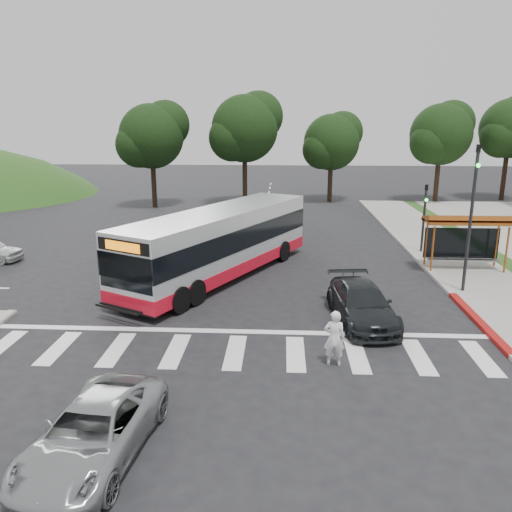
# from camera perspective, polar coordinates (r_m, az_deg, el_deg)

# --- Properties ---
(ground) EXTENTS (140.00, 140.00, 0.00)m
(ground) POSITION_cam_1_polar(r_m,az_deg,el_deg) (21.44, -1.14, -5.09)
(ground) COLOR black
(ground) RESTS_ON ground
(sidewalk_east) EXTENTS (4.00, 40.00, 0.12)m
(sidewalk_east) POSITION_cam_1_polar(r_m,az_deg,el_deg) (30.53, 21.09, 0.14)
(sidewalk_east) COLOR gray
(sidewalk_east) RESTS_ON ground
(curb_east) EXTENTS (0.30, 40.00, 0.15)m
(curb_east) POSITION_cam_1_polar(r_m,az_deg,el_deg) (29.97, 17.46, 0.22)
(curb_east) COLOR #9E9991
(curb_east) RESTS_ON ground
(curb_east_red) EXTENTS (0.32, 6.00, 0.15)m
(curb_east_red) POSITION_cam_1_polar(r_m,az_deg,el_deg) (20.89, 24.05, -6.80)
(curb_east_red) COLOR maroon
(curb_east_red) RESTS_ON ground
(crosswalk_ladder) EXTENTS (18.00, 2.60, 0.01)m
(crosswalk_ladder) POSITION_cam_1_polar(r_m,az_deg,el_deg) (16.85, -2.40, -10.92)
(crosswalk_ladder) COLOR silver
(crosswalk_ladder) RESTS_ON ground
(bus_shelter) EXTENTS (4.20, 1.60, 2.86)m
(bus_shelter) POSITION_cam_1_polar(r_m,az_deg,el_deg) (27.31, 22.95, 3.23)
(bus_shelter) COLOR #A04F1A
(bus_shelter) RESTS_ON sidewalk_east
(traffic_signal_ne_tall) EXTENTS (0.18, 0.37, 6.50)m
(traffic_signal_ne_tall) POSITION_cam_1_polar(r_m,az_deg,el_deg) (23.31, 23.46, 5.16)
(traffic_signal_ne_tall) COLOR black
(traffic_signal_ne_tall) RESTS_ON ground
(traffic_signal_ne_short) EXTENTS (0.18, 0.37, 4.00)m
(traffic_signal_ne_short) POSITION_cam_1_polar(r_m,az_deg,el_deg) (30.10, 18.70, 4.87)
(traffic_signal_ne_short) COLOR black
(traffic_signal_ne_short) RESTS_ON ground
(tree_ne_a) EXTENTS (6.16, 5.74, 9.30)m
(tree_ne_a) POSITION_cam_1_polar(r_m,az_deg,el_deg) (50.31, 20.46, 12.99)
(tree_ne_a) COLOR black
(tree_ne_a) RESTS_ON parking_lot
(tree_ne_b) EXTENTS (6.16, 5.74, 10.02)m
(tree_ne_b) POSITION_cam_1_polar(r_m,az_deg,el_deg) (54.59, 27.10, 12.96)
(tree_ne_b) COLOR black
(tree_ne_b) RESTS_ON ground
(tree_north_a) EXTENTS (6.60, 6.15, 10.17)m
(tree_north_a) POSITION_cam_1_polar(r_m,az_deg,el_deg) (46.28, -1.20, 14.46)
(tree_north_a) COLOR black
(tree_north_a) RESTS_ON ground
(tree_north_b) EXTENTS (5.72, 5.33, 8.43)m
(tree_north_b) POSITION_cam_1_polar(r_m,az_deg,el_deg) (48.39, 8.71, 12.83)
(tree_north_b) COLOR black
(tree_north_b) RESTS_ON ground
(tree_north_c) EXTENTS (6.16, 5.74, 9.30)m
(tree_north_c) POSITION_cam_1_polar(r_m,az_deg,el_deg) (45.61, -11.76, 13.36)
(tree_north_c) COLOR black
(tree_north_c) RESTS_ON ground
(transit_bus) EXTENTS (8.33, 12.69, 3.32)m
(transit_bus) POSITION_cam_1_polar(r_m,az_deg,el_deg) (24.30, -4.08, 1.38)
(transit_bus) COLOR silver
(transit_bus) RESTS_ON ground
(pedestrian) EXTENTS (0.69, 0.49, 1.81)m
(pedestrian) POSITION_cam_1_polar(r_m,az_deg,el_deg) (15.85, 8.95, -9.26)
(pedestrian) COLOR white
(pedestrian) RESTS_ON ground
(dark_sedan) EXTENTS (2.55, 5.09, 1.42)m
(dark_sedan) POSITION_cam_1_polar(r_m,az_deg,el_deg) (19.47, 11.98, -5.34)
(dark_sedan) COLOR black
(dark_sedan) RESTS_ON ground
(silver_suv_south) EXTENTS (2.65, 4.87, 1.30)m
(silver_suv_south) POSITION_cam_1_polar(r_m,az_deg,el_deg) (12.43, -18.11, -18.56)
(silver_suv_south) COLOR #999C9E
(silver_suv_south) RESTS_ON ground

